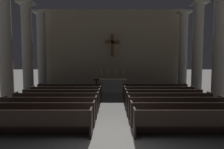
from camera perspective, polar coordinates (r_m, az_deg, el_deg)
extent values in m
plane|color=slate|center=(6.82, 0.13, -17.47)|extent=(80.00, 80.00, 0.00)
cube|color=black|center=(7.19, -22.57, -13.06)|extent=(3.93, 0.40, 0.05)
cube|color=black|center=(6.92, -23.36, -11.42)|extent=(3.93, 0.05, 0.50)
cube|color=black|center=(7.42, -21.96, -14.32)|extent=(3.93, 0.04, 0.40)
cube|color=black|center=(6.68, -6.15, -13.67)|extent=(0.06, 0.50, 0.95)
cube|color=black|center=(8.12, -19.73, -10.95)|extent=(3.93, 0.40, 0.05)
cube|color=black|center=(7.85, -20.34, -9.44)|extent=(3.93, 0.05, 0.50)
cube|color=black|center=(8.34, -19.26, -12.12)|extent=(3.93, 0.04, 0.40)
cube|color=black|center=(7.66, -5.32, -11.24)|extent=(0.06, 0.50, 0.95)
cube|color=black|center=(9.07, -17.50, -9.25)|extent=(3.93, 0.40, 0.05)
cube|color=black|center=(8.80, -17.99, -7.85)|extent=(3.93, 0.05, 0.50)
cube|color=black|center=(9.29, -17.13, -10.34)|extent=(3.93, 0.04, 0.40)
cube|color=black|center=(8.66, -4.69, -9.37)|extent=(0.06, 0.50, 0.95)
cube|color=black|center=(9.82, -28.84, -8.26)|extent=(0.06, 0.50, 0.95)
cube|color=black|center=(10.04, -15.72, -7.87)|extent=(3.93, 0.40, 0.05)
cube|color=black|center=(9.77, -16.11, -6.57)|extent=(3.93, 0.05, 0.50)
cube|color=black|center=(10.26, -15.42, -8.89)|extent=(3.93, 0.04, 0.40)
cube|color=black|center=(9.67, -4.19, -7.88)|extent=(0.06, 0.50, 0.95)
cube|color=black|center=(10.72, -26.16, -7.11)|extent=(0.06, 0.50, 0.95)
cube|color=black|center=(11.02, -14.27, -6.73)|extent=(3.93, 0.40, 0.05)
cube|color=black|center=(10.75, -14.59, -5.52)|extent=(3.93, 0.05, 0.50)
cube|color=black|center=(11.24, -14.02, -7.68)|extent=(3.93, 0.04, 0.40)
cube|color=black|center=(10.68, -3.80, -6.68)|extent=(0.06, 0.50, 0.95)
cube|color=black|center=(11.64, -23.91, -6.13)|extent=(0.06, 0.50, 0.95)
cube|color=black|center=(12.01, -13.05, -5.77)|extent=(3.93, 0.40, 0.05)
cube|color=black|center=(11.75, -13.32, -4.64)|extent=(3.93, 0.05, 0.50)
cube|color=black|center=(12.22, -12.84, -6.66)|extent=(3.93, 0.04, 0.40)
cube|color=black|center=(11.70, -3.47, -5.68)|extent=(0.06, 0.50, 0.95)
cube|color=black|center=(12.58, -22.00, -5.29)|extent=(0.06, 0.50, 0.95)
cube|color=black|center=(13.01, -12.03, -4.95)|extent=(3.93, 0.40, 0.05)
cube|color=black|center=(12.75, -12.26, -3.90)|extent=(3.93, 0.05, 0.50)
cube|color=black|center=(13.22, -11.85, -5.79)|extent=(3.93, 0.04, 0.40)
cube|color=black|center=(12.72, -3.20, -4.85)|extent=(0.06, 0.50, 0.95)
cube|color=black|center=(13.53, -20.37, -4.56)|extent=(0.06, 0.50, 0.95)
cube|color=black|center=(7.21, 22.75, -13.02)|extent=(3.93, 0.40, 0.05)
cube|color=black|center=(6.94, 23.56, -11.38)|extent=(3.93, 0.05, 0.50)
cube|color=black|center=(7.44, 22.14, -14.28)|extent=(3.93, 0.04, 0.40)
cube|color=black|center=(6.68, 6.40, -13.65)|extent=(0.06, 0.50, 0.95)
cube|color=black|center=(8.14, 19.87, -10.92)|extent=(3.93, 0.40, 0.05)
cube|color=black|center=(7.86, 20.49, -9.41)|extent=(3.93, 0.05, 0.50)
cube|color=black|center=(8.36, 19.40, -12.09)|extent=(3.93, 0.04, 0.40)
cube|color=black|center=(7.67, 5.51, -11.23)|extent=(0.06, 0.50, 0.95)
cube|color=black|center=(9.09, 17.61, -9.23)|extent=(3.93, 0.40, 0.05)
cube|color=black|center=(8.82, 18.10, -7.83)|extent=(3.93, 0.05, 0.50)
cube|color=black|center=(9.31, 17.24, -10.32)|extent=(3.93, 0.04, 0.40)
cube|color=black|center=(8.67, 4.83, -9.36)|extent=(0.06, 0.50, 0.95)
cube|color=black|center=(9.84, 28.90, -8.23)|extent=(0.06, 0.50, 0.95)
cube|color=black|center=(10.05, 15.80, -7.85)|extent=(3.93, 0.40, 0.05)
cube|color=black|center=(9.79, 16.20, -6.56)|extent=(3.93, 0.05, 0.50)
cube|color=black|center=(10.27, 15.50, -8.87)|extent=(3.93, 0.04, 0.40)
cube|color=black|center=(9.67, 4.30, -7.88)|extent=(0.06, 0.50, 0.95)
cube|color=black|center=(10.74, 26.20, -7.09)|extent=(0.06, 0.50, 0.95)
cube|color=black|center=(11.03, 14.32, -6.72)|extent=(3.93, 0.40, 0.05)
cube|color=black|center=(10.77, 14.65, -5.51)|extent=(3.93, 0.05, 0.50)
cube|color=black|center=(11.25, 14.07, -7.66)|extent=(3.93, 0.04, 0.40)
cube|color=black|center=(10.69, 3.87, -6.68)|extent=(0.06, 0.50, 0.95)
cube|color=black|center=(11.66, 23.94, -6.11)|extent=(0.06, 0.50, 0.95)
cube|color=black|center=(12.02, 13.08, -5.76)|extent=(3.93, 0.40, 0.05)
cube|color=black|center=(11.76, 13.36, -4.64)|extent=(3.93, 0.05, 0.50)
cube|color=black|center=(12.24, 12.87, -6.65)|extent=(3.93, 0.04, 0.40)
cube|color=black|center=(11.70, 3.51, -5.68)|extent=(0.06, 0.50, 0.95)
cube|color=black|center=(12.60, 22.01, -5.27)|extent=(0.06, 0.50, 0.95)
cube|color=black|center=(13.02, 12.04, -4.95)|extent=(3.93, 0.40, 0.05)
cube|color=black|center=(12.76, 12.28, -3.90)|extent=(3.93, 0.05, 0.50)
cube|color=black|center=(13.23, 11.86, -5.78)|extent=(3.93, 0.04, 0.40)
cube|color=black|center=(12.72, 3.22, -4.85)|extent=(0.06, 0.50, 0.95)
cube|color=black|center=(13.55, 20.36, -4.55)|extent=(0.06, 0.50, 0.95)
cube|color=#9E998E|center=(11.92, -27.92, -7.87)|extent=(0.92, 0.92, 0.20)
cylinder|color=#9E998E|center=(11.67, -28.47, 6.32)|extent=(0.65, 0.65, 6.05)
cube|color=#9E998E|center=(11.94, 27.94, -7.84)|extent=(0.92, 0.92, 0.20)
cylinder|color=#9E998E|center=(11.69, 28.48, 6.32)|extent=(0.65, 0.65, 6.05)
cube|color=#9E998E|center=(14.25, -22.97, -5.71)|extent=(0.92, 0.92, 0.20)
cylinder|color=#9E998E|center=(14.04, -23.35, 6.12)|extent=(0.65, 0.65, 6.05)
cube|color=#9E998E|center=(14.48, -23.76, 18.50)|extent=(0.98, 0.98, 0.16)
cube|color=#9E998E|center=(14.27, 22.95, -5.70)|extent=(0.92, 0.92, 0.20)
cylinder|color=#9E998E|center=(14.06, 23.33, 6.12)|extent=(0.65, 0.65, 6.05)
cube|color=#9E998E|center=(14.50, 23.74, 18.48)|extent=(0.98, 0.98, 0.16)
cube|color=#9E998E|center=(16.67, -19.45, -4.15)|extent=(0.92, 0.92, 0.20)
cylinder|color=#9E998E|center=(16.50, -19.73, 5.95)|extent=(0.65, 0.65, 6.05)
cube|color=#9E998E|center=(16.87, -20.03, 16.55)|extent=(0.98, 0.98, 0.16)
cube|color=#9E998E|center=(16.69, 19.41, -4.14)|extent=(0.92, 0.92, 0.20)
cylinder|color=#9E998E|center=(16.51, 19.68, 5.95)|extent=(0.65, 0.65, 6.05)
cube|color=#9E998E|center=(16.89, 19.98, 16.54)|extent=(0.98, 0.98, 0.16)
cube|color=#BCB7AD|center=(15.21, -0.01, -3.41)|extent=(1.76, 0.72, 0.88)
cube|color=#BCB7AD|center=(15.15, -0.01, -1.54)|extent=(2.20, 0.90, 0.12)
cube|color=silver|center=(15.14, -0.01, -1.29)|extent=(2.09, 0.86, 0.01)
cylinder|color=#B79338|center=(15.16, -3.22, -1.23)|extent=(0.16, 0.16, 0.02)
cylinder|color=#B79338|center=(15.15, -3.23, -0.52)|extent=(0.07, 0.07, 0.40)
cylinder|color=silver|center=(15.12, -3.23, 0.86)|extent=(0.04, 0.04, 0.33)
cylinder|color=#B79338|center=(15.14, -1.14, -1.23)|extent=(0.16, 0.16, 0.02)
cylinder|color=#B79338|center=(15.13, -1.14, -0.52)|extent=(0.07, 0.07, 0.40)
cylinder|color=silver|center=(15.10, -1.15, 0.86)|extent=(0.04, 0.04, 0.33)
cylinder|color=#B79338|center=(15.15, 1.13, -1.23)|extent=(0.16, 0.16, 0.02)
cylinder|color=#B79338|center=(15.13, 1.13, -0.52)|extent=(0.07, 0.07, 0.40)
cylinder|color=silver|center=(15.10, 1.13, 0.86)|extent=(0.04, 0.04, 0.33)
cylinder|color=#B79338|center=(15.17, 3.21, -1.23)|extent=(0.16, 0.16, 0.02)
cylinder|color=#B79338|center=(15.15, 3.21, -0.52)|extent=(0.07, 0.07, 0.40)
cylinder|color=silver|center=(15.12, 3.21, 0.86)|extent=(0.04, 0.04, 0.33)
cube|color=gray|center=(16.88, -0.02, 7.21)|extent=(12.12, 0.25, 6.66)
cube|color=brown|center=(16.66, -0.02, 8.39)|extent=(0.22, 0.22, 1.85)
cube|color=brown|center=(16.68, -0.02, 9.34)|extent=(1.18, 0.22, 0.22)
cylinder|color=black|center=(14.14, -4.64, -5.77)|extent=(0.36, 0.36, 0.04)
cylinder|color=black|center=(14.06, -4.66, -3.74)|extent=(0.10, 0.10, 1.05)
cube|color=black|center=(13.99, -4.67, -1.49)|extent=(0.44, 0.31, 0.15)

